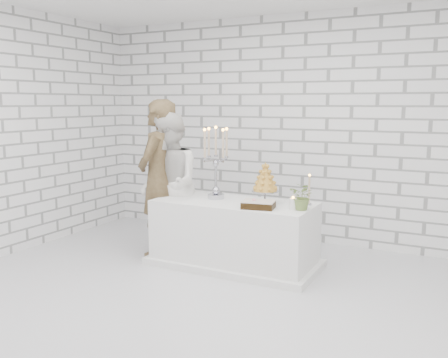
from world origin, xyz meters
The scene contains 11 objects.
ground centered at (0.00, 0.00, 0.00)m, with size 6.00×5.00×0.01m, color silver.
wall_back centered at (0.00, 2.50, 1.50)m, with size 6.00×0.01×3.00m, color white.
cake_table centered at (-0.34, 1.11, 0.38)m, with size 1.80×0.80×0.75m, color white.
groom centered at (-1.35, 1.09, 0.95)m, with size 0.69×0.45×1.89m, color #4C3A21.
bride centered at (-1.21, 1.11, 0.87)m, with size 0.85×0.66×1.75m, color white.
candelabra centered at (-0.60, 1.17, 1.17)m, with size 0.34×0.34×0.84m, color #A7A7B2, non-canonical shape.
croquembouche centered at (0.01, 1.17, 0.98)m, with size 0.30×0.30×0.46m, color #A87425, non-canonical shape.
chocolate_cake centered at (0.04, 0.91, 0.79)m, with size 0.33×0.24×0.08m, color black.
pillar_candle centered at (0.39, 1.01, 0.81)m, with size 0.08×0.08×0.12m, color white.
extra_taper centered at (0.47, 1.30, 0.91)m, with size 0.06×0.06×0.32m, color #C7AB8C.
flowers centered at (0.48, 1.04, 0.89)m, with size 0.26×0.22×0.29m, color #476332.
Camera 1 is at (2.05, -3.80, 1.85)m, focal length 39.65 mm.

